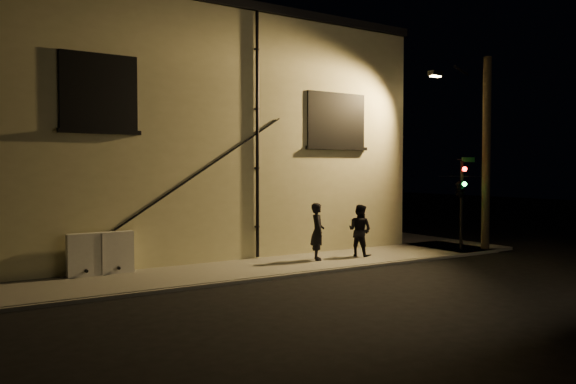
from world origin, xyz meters
TOP-DOWN VIEW (x-y plane):
  - ground at (0.00, 0.00)m, footprint 90.00×90.00m
  - sidewalk at (1.22, 4.39)m, footprint 21.00×16.00m
  - building at (-3.00, 8.99)m, footprint 16.20×12.23m
  - utility_cabinet at (-7.09, 2.70)m, footprint 1.86×0.31m
  - pedestrian_a at (-0.29, 1.52)m, footprint 0.72×0.83m
  - pedestrian_b at (1.46, 1.42)m, footprint 0.94×1.06m
  - traffic_signal at (5.57, 0.53)m, footprint 1.20×2.04m
  - streetlamp_pole at (6.56, 0.29)m, footprint 2.03×1.39m

SIDE VIEW (x-z plane):
  - ground at x=0.00m, z-range 0.00..0.00m
  - sidewalk at x=1.22m, z-range 0.00..0.12m
  - utility_cabinet at x=-7.09m, z-range 0.12..1.34m
  - pedestrian_b at x=1.46m, z-range 0.12..1.92m
  - pedestrian_a at x=-0.29m, z-range 0.12..2.03m
  - traffic_signal at x=5.57m, z-range 0.73..4.22m
  - streetlamp_pole at x=6.56m, z-range 0.21..7.62m
  - building at x=-3.00m, z-range 0.00..8.80m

